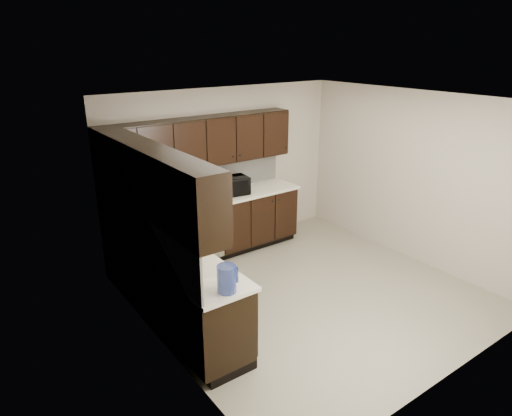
{
  "coord_description": "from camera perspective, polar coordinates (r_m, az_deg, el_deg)",
  "views": [
    {
      "loc": [
        -3.63,
        -3.87,
        3.14
      ],
      "look_at": [
        -0.4,
        0.6,
        1.11
      ],
      "focal_mm": 32.0,
      "sensor_mm": 36.0,
      "label": 1
    }
  ],
  "objects": [
    {
      "name": "wall_left",
      "position": [
        4.6,
        -11.86,
        -4.45
      ],
      "size": [
        0.02,
        4.0,
        2.5
      ],
      "primitive_type": "cube",
      "color": "#B9AE9E",
      "rests_on": "floor"
    },
    {
      "name": "ceiling",
      "position": [
        5.34,
        7.5,
        13.21
      ],
      "size": [
        4.0,
        4.0,
        0.0
      ],
      "primitive_type": "plane",
      "rotation": [
        3.14,
        0.0,
        0.0
      ],
      "color": "white",
      "rests_on": "wall_back"
    },
    {
      "name": "floor",
      "position": [
        6.16,
        6.44,
        -10.52
      ],
      "size": [
        4.0,
        4.0,
        0.0
      ],
      "primitive_type": "plane",
      "color": "gray",
      "rests_on": "ground"
    },
    {
      "name": "paper_towel_roll",
      "position": [
        5.98,
        -13.31,
        -0.55
      ],
      "size": [
        0.13,
        0.13,
        0.26
      ],
      "primitive_type": "cylinder",
      "rotation": [
        0.0,
        0.0,
        0.11
      ],
      "color": "white",
      "rests_on": "countertop"
    },
    {
      "name": "blue_pitcher",
      "position": [
        4.25,
        -3.7,
        -8.84
      ],
      "size": [
        0.19,
        0.19,
        0.27
      ],
      "primitive_type": "cylinder",
      "rotation": [
        0.0,
        0.0,
        0.07
      ],
      "color": "navy",
      "rests_on": "countertop"
    },
    {
      "name": "soap_bottle_a",
      "position": [
        5.3,
        -8.91,
        -3.48
      ],
      "size": [
        0.09,
        0.09,
        0.18
      ],
      "primitive_type": "imported",
      "rotation": [
        0.0,
        0.0,
        0.13
      ],
      "color": "gray",
      "rests_on": "countertop"
    },
    {
      "name": "upper_cabinets",
      "position": [
        5.83,
        -9.14,
        6.4
      ],
      "size": [
        3.0,
        2.8,
        0.7
      ],
      "color": "black",
      "rests_on": "wall_back"
    },
    {
      "name": "sink",
      "position": [
        4.87,
        -8.05,
        -7.57
      ],
      "size": [
        0.54,
        0.82,
        0.42
      ],
      "color": "#EDE5C2",
      "rests_on": "countertop"
    },
    {
      "name": "microwave",
      "position": [
        6.89,
        -3.07,
        2.78
      ],
      "size": [
        0.52,
        0.39,
        0.27
      ],
      "primitive_type": "imported",
      "rotation": [
        0.0,
        0.0,
        -0.12
      ],
      "color": "black",
      "rests_on": "countertop"
    },
    {
      "name": "toaster_oven",
      "position": [
        6.32,
        -14.69,
        0.39
      ],
      "size": [
        0.48,
        0.42,
        0.25
      ],
      "primitive_type": "cube",
      "rotation": [
        0.0,
        0.0,
        0.36
      ],
      "color": "#ABACAE",
      "rests_on": "countertop"
    },
    {
      "name": "wall_front",
      "position": [
        4.5,
        24.47,
        -6.54
      ],
      "size": [
        4.0,
        0.02,
        2.5
      ],
      "primitive_type": "cube",
      "color": "#B9AE9E",
      "rests_on": "floor"
    },
    {
      "name": "storage_bin",
      "position": [
        5.35,
        -11.94,
        -3.55
      ],
      "size": [
        0.48,
        0.41,
        0.16
      ],
      "primitive_type": "cube",
      "rotation": [
        0.0,
        0.0,
        0.3
      ],
      "color": "silver",
      "rests_on": "countertop"
    },
    {
      "name": "lower_cabinets",
      "position": [
        6.25,
        -7.27,
        -5.78
      ],
      "size": [
        3.0,
        2.8,
        0.9
      ],
      "color": "black",
      "rests_on": "floor"
    },
    {
      "name": "wall_right",
      "position": [
        7.09,
        18.98,
        3.66
      ],
      "size": [
        0.02,
        4.0,
        2.5
      ],
      "primitive_type": "cube",
      "color": "#B9AE9E",
      "rests_on": "floor"
    },
    {
      "name": "teal_tumbler",
      "position": [
        5.36,
        -9.92,
        -3.15
      ],
      "size": [
        0.09,
        0.09,
        0.19
      ],
      "primitive_type": "cylinder",
      "rotation": [
        0.0,
        0.0,
        -0.01
      ],
      "color": "#0D8792",
      "rests_on": "countertop"
    },
    {
      "name": "backsplash",
      "position": [
        6.04,
        -10.3,
        1.0
      ],
      "size": [
        3.0,
        2.8,
        0.48
      ],
      "color": "beige",
      "rests_on": "countertop"
    },
    {
      "name": "dishwasher",
      "position": [
        6.57,
        -6.25,
        -3.14
      ],
      "size": [
        0.58,
        0.04,
        0.78
      ],
      "color": "#EDE5C2",
      "rests_on": "lower_cabinets"
    },
    {
      "name": "soap_bottle_b",
      "position": [
        5.09,
        -11.93,
        -4.49
      ],
      "size": [
        0.1,
        0.1,
        0.21
      ],
      "primitive_type": "imported",
      "rotation": [
        0.0,
        0.0,
        0.21
      ],
      "color": "gray",
      "rests_on": "countertop"
    },
    {
      "name": "countertop",
      "position": [
        6.04,
        -7.48,
        -1.48
      ],
      "size": [
        3.03,
        2.83,
        0.04
      ],
      "color": "white",
      "rests_on": "lower_cabinets"
    },
    {
      "name": "wall_back",
      "position": [
        7.15,
        -3.96,
        4.88
      ],
      "size": [
        4.0,
        0.02,
        2.5
      ],
      "primitive_type": "cube",
      "color": "#B9AE9E",
      "rests_on": "floor"
    }
  ]
}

